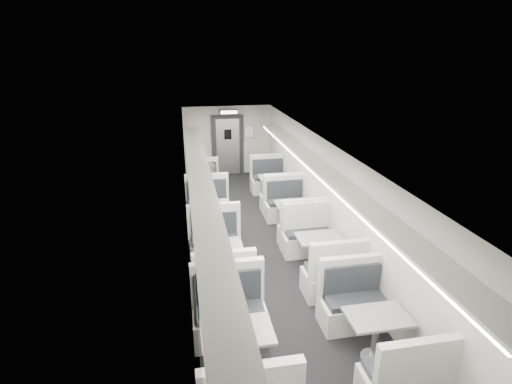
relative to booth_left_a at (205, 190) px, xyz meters
name	(u,v)px	position (x,y,z in m)	size (l,w,h in m)	color
room	(261,203)	(1.00, -3.41, 0.84)	(3.24, 12.24, 2.64)	black
booth_left_a	(205,190)	(0.00, 0.00, 0.00)	(0.99, 2.02, 1.08)	beige
booth_left_b	(211,219)	(0.00, -2.23, 0.05)	(1.12, 2.28, 1.22)	beige
booth_left_c	(219,262)	(0.00, -4.27, 0.03)	(1.07, 2.18, 1.16)	beige
booth_left_d	(238,355)	(0.00, -6.80, 0.05)	(1.14, 2.32, 1.24)	beige
booth_right_a	(274,188)	(2.00, -0.33, 0.03)	(1.07, 2.17, 1.16)	beige
booth_right_b	(293,217)	(2.00, -2.42, 0.02)	(1.06, 2.15, 1.15)	beige
booth_right_c	(319,254)	(2.00, -4.31, 0.03)	(1.09, 2.21, 1.18)	beige
booth_right_d	(375,337)	(2.00, -6.77, 0.02)	(1.06, 2.14, 1.15)	beige
passenger	(211,190)	(0.11, -1.08, 0.37)	(0.54, 0.35, 1.47)	black
window_a	(186,158)	(-0.49, -0.01, 0.99)	(0.02, 1.18, 0.84)	black
window_b	(188,183)	(-0.49, -2.21, 0.99)	(0.02, 1.18, 0.84)	black
window_c	(191,222)	(-0.49, -4.41, 0.99)	(0.02, 1.18, 0.84)	black
window_d	(197,292)	(-0.49, -6.61, 0.99)	(0.02, 1.18, 0.84)	black
luggage_rack_left	(201,179)	(-0.24, -3.71, 1.56)	(0.46, 10.40, 0.09)	beige
luggage_rack_right	(325,172)	(2.24, -3.71, 1.56)	(0.46, 10.40, 0.09)	beige
vestibule_door	(228,146)	(1.00, 2.52, 0.68)	(1.10, 0.13, 2.10)	black
exit_sign	(229,112)	(1.00, 2.03, 1.92)	(0.62, 0.12, 0.16)	black
wall_notice	(249,132)	(1.75, 2.51, 1.14)	(0.32, 0.02, 0.40)	silver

